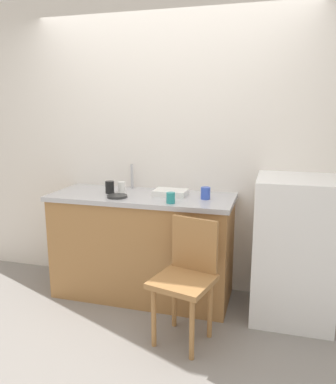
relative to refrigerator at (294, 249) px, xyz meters
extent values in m
plane|color=gray|center=(-1.12, -0.64, -0.57)|extent=(8.00, 8.00, 0.00)
cube|color=white|center=(-1.12, 0.36, 0.76)|extent=(4.80, 0.10, 2.67)
cube|color=#A87542|center=(-1.28, 0.01, -0.13)|extent=(1.56, 0.60, 0.89)
cube|color=#B7B7BC|center=(-1.28, 0.01, 0.34)|extent=(1.60, 0.64, 0.04)
cylinder|color=#B7B7BC|center=(-1.47, 0.26, 0.47)|extent=(0.02, 0.02, 0.23)
cube|color=white|center=(0.00, 0.00, 0.00)|extent=(0.62, 0.62, 1.15)
cylinder|color=#A87542|center=(-0.95, -0.72, -0.35)|extent=(0.04, 0.04, 0.45)
cylinder|color=#A87542|center=(-0.65, -0.79, -0.35)|extent=(0.04, 0.04, 0.45)
cylinder|color=#A87542|center=(-0.87, -0.43, -0.35)|extent=(0.04, 0.04, 0.45)
cylinder|color=#A87542|center=(-0.58, -0.50, -0.35)|extent=(0.04, 0.04, 0.45)
cube|color=#A87542|center=(-0.76, -0.61, -0.10)|extent=(0.48, 0.48, 0.04)
cube|color=#A87542|center=(-0.72, -0.43, 0.12)|extent=(0.36, 0.12, 0.40)
cube|color=white|center=(-1.04, 0.05, 0.38)|extent=(0.28, 0.20, 0.05)
cylinder|color=#2D2D2D|center=(-1.45, -0.14, 0.37)|extent=(0.17, 0.17, 0.02)
cylinder|color=white|center=(-1.47, 0.01, 0.41)|extent=(0.06, 0.06, 0.11)
cylinder|color=black|center=(-1.58, -0.01, 0.41)|extent=(0.08, 0.08, 0.11)
cylinder|color=blue|center=(-0.72, 0.00, 0.41)|extent=(0.08, 0.08, 0.10)
cylinder|color=teal|center=(-0.96, -0.21, 0.40)|extent=(0.07, 0.07, 0.09)
camera|label=1|loc=(-0.19, -3.04, 1.09)|focal=35.62mm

